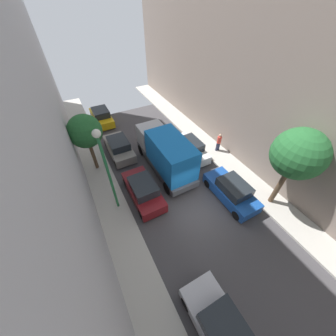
# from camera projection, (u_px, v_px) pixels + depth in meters

# --- Properties ---
(ground) EXTENTS (32.00, 32.00, 0.00)m
(ground) POSITION_uv_depth(u_px,v_px,m) (198.00, 212.00, 13.01)
(ground) COLOR #423F42
(sidewalk_left) EXTENTS (2.00, 44.00, 0.15)m
(sidewalk_left) POSITION_uv_depth(u_px,v_px,m) (127.00, 245.00, 11.26)
(sidewalk_left) COLOR #B7B2A8
(sidewalk_left) RESTS_ON ground
(sidewalk_right) EXTENTS (2.00, 44.00, 0.15)m
(sidewalk_right) POSITION_uv_depth(u_px,v_px,m) (252.00, 185.00, 14.65)
(sidewalk_right) COLOR #B7B2A8
(sidewalk_right) RESTS_ON ground
(parked_car_left_1) EXTENTS (1.78, 4.20, 1.57)m
(parked_car_left_1) POSITION_uv_depth(u_px,v_px,m) (223.00, 332.00, 7.97)
(parked_car_left_1) COLOR silver
(parked_car_left_1) RESTS_ON ground
(parked_car_left_2) EXTENTS (1.78, 4.20, 1.57)m
(parked_car_left_2) POSITION_uv_depth(u_px,v_px,m) (143.00, 190.00, 13.43)
(parked_car_left_2) COLOR maroon
(parked_car_left_2) RESTS_ON ground
(parked_car_left_3) EXTENTS (1.78, 4.20, 1.57)m
(parked_car_left_3) POSITION_uv_depth(u_px,v_px,m) (119.00, 147.00, 16.94)
(parked_car_left_3) COLOR gray
(parked_car_left_3) RESTS_ON ground
(parked_car_left_4) EXTENTS (1.78, 4.20, 1.57)m
(parked_car_left_4) POSITION_uv_depth(u_px,v_px,m) (102.00, 116.00, 20.88)
(parked_car_left_4) COLOR gold
(parked_car_left_4) RESTS_ON ground
(parked_car_right_1) EXTENTS (1.78, 4.20, 1.57)m
(parked_car_right_1) POSITION_uv_depth(u_px,v_px,m) (231.00, 191.00, 13.39)
(parked_car_right_1) COLOR #194799
(parked_car_right_1) RESTS_ON ground
(parked_car_right_2) EXTENTS (1.78, 4.20, 1.57)m
(parked_car_right_2) POSITION_uv_depth(u_px,v_px,m) (189.00, 148.00, 16.85)
(parked_car_right_2) COLOR white
(parked_car_right_2) RESTS_ON ground
(delivery_truck) EXTENTS (2.26, 6.60, 3.38)m
(delivery_truck) POSITION_uv_depth(u_px,v_px,m) (166.00, 153.00, 14.72)
(delivery_truck) COLOR #4C4C51
(delivery_truck) RESTS_ON ground
(pedestrian) EXTENTS (0.40, 0.36, 1.72)m
(pedestrian) POSITION_uv_depth(u_px,v_px,m) (219.00, 142.00, 16.94)
(pedestrian) COLOR #2D334C
(pedestrian) RESTS_ON sidewalk_right
(street_tree_0) EXTENTS (2.40, 2.40, 4.68)m
(street_tree_0) POSITION_uv_depth(u_px,v_px,m) (85.00, 132.00, 13.55)
(street_tree_0) COLOR brown
(street_tree_0) RESTS_ON sidewalk_left
(street_tree_1) EXTENTS (2.92, 2.92, 5.71)m
(street_tree_1) POSITION_uv_depth(u_px,v_px,m) (298.00, 154.00, 10.57)
(street_tree_1) COLOR brown
(street_tree_1) RESTS_ON sidewalk_right
(lamp_post) EXTENTS (0.44, 0.44, 6.07)m
(lamp_post) POSITION_uv_depth(u_px,v_px,m) (105.00, 163.00, 10.45)
(lamp_post) COLOR #26723F
(lamp_post) RESTS_ON sidewalk_left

